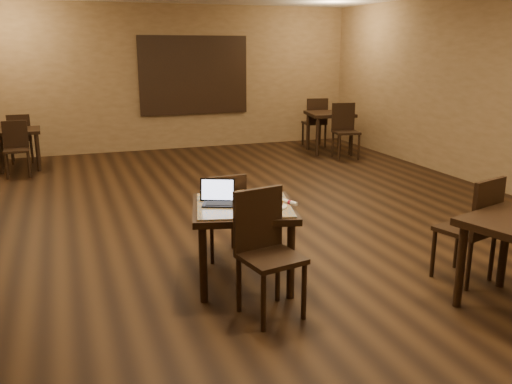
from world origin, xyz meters
name	(u,v)px	position (x,y,z in m)	size (l,w,h in m)	color
ground	(247,213)	(0.00, 0.00, 0.00)	(10.00, 10.00, 0.00)	black
wall_back	(170,78)	(0.00, 5.00, 1.50)	(8.00, 0.02, 3.00)	olive
wall_right	(498,91)	(4.00, 0.00, 1.50)	(0.02, 10.00, 3.00)	olive
mural	(194,75)	(0.50, 4.96, 1.55)	(2.34, 0.05, 1.64)	#285793
tiled_table	(244,215)	(-0.74, -2.06, 0.66)	(1.11, 1.11, 0.76)	black
chair_main_near	(265,245)	(-0.76, -2.67, 0.59)	(0.53, 0.53, 1.04)	black
chair_main_far	(225,211)	(-0.74, -1.44, 0.52)	(0.41, 0.41, 0.91)	black
laptop	(219,197)	(-0.94, -1.96, 0.82)	(0.38, 0.36, 0.22)	black
plate	(273,206)	(-0.52, -2.24, 0.77)	(0.25, 0.25, 0.01)	white
pizza_slice	(273,205)	(-0.52, -2.24, 0.79)	(0.19, 0.19, 0.02)	beige
pizza_pan	(247,196)	(-0.62, -1.82, 0.77)	(0.39, 0.39, 0.01)	silver
pizza_whole	(247,195)	(-0.62, -1.82, 0.78)	(0.31, 0.31, 0.02)	beige
spatula	(250,194)	(-0.60, -1.84, 0.79)	(0.11, 0.26, 0.01)	silver
napkin_roll	(290,202)	(-0.34, -2.20, 0.78)	(0.10, 0.17, 0.04)	white
other_table_a	(330,119)	(3.00, 3.50, 0.69)	(1.02, 1.02, 0.83)	black
other_table_a_chair_near	(345,127)	(3.02, 2.87, 0.61)	(0.53, 0.53, 1.07)	black
other_table_a_chair_far	(316,120)	(2.98, 4.12, 0.61)	(0.53, 0.53, 1.07)	black
other_table_b	(18,136)	(-3.00, 3.93, 0.60)	(0.79, 0.79, 0.72)	black
other_table_b_chair_near	(16,145)	(-3.00, 3.39, 0.53)	(0.41, 0.41, 0.93)	black
other_table_b_chair_far	(20,136)	(-3.00, 4.47, 0.53)	(0.41, 0.41, 0.93)	black
other_table_c_chair_far	(475,224)	(1.26, -2.78, 0.57)	(0.55, 0.55, 1.02)	black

